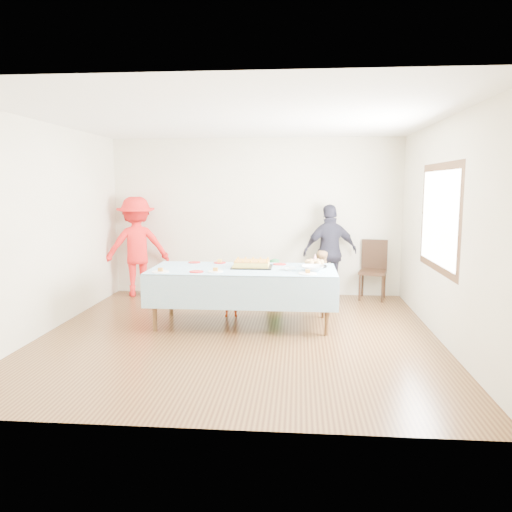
# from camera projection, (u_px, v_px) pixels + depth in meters

# --- Properties ---
(ground) EXTENTS (5.00, 5.00, 0.00)m
(ground) POSITION_uv_depth(u_px,v_px,m) (239.00, 335.00, 6.38)
(ground) COLOR #432413
(ground) RESTS_ON ground
(room_walls) EXTENTS (5.04, 5.04, 2.72)m
(room_walls) POSITION_uv_depth(u_px,v_px,m) (243.00, 196.00, 6.13)
(room_walls) COLOR beige
(room_walls) RESTS_ON ground
(party_table) EXTENTS (2.50, 1.10, 0.78)m
(party_table) POSITION_uv_depth(u_px,v_px,m) (243.00, 272.00, 6.77)
(party_table) COLOR #55371D
(party_table) RESTS_ON ground
(birthday_cake) EXTENTS (0.55, 0.42, 0.10)m
(birthday_cake) POSITION_uv_depth(u_px,v_px,m) (252.00, 264.00, 6.84)
(birthday_cake) COLOR black
(birthday_cake) RESTS_ON party_table
(rolls_tray) EXTENTS (0.35, 0.35, 0.10)m
(rolls_tray) POSITION_uv_depth(u_px,v_px,m) (314.00, 264.00, 6.89)
(rolls_tray) COLOR black
(rolls_tray) RESTS_ON party_table
(punch_bowl) EXTENTS (0.30, 0.30, 0.07)m
(punch_bowl) POSITION_uv_depth(u_px,v_px,m) (313.00, 268.00, 6.55)
(punch_bowl) COLOR silver
(punch_bowl) RESTS_ON party_table
(party_hat) EXTENTS (0.10, 0.10, 0.16)m
(party_hat) POSITION_uv_depth(u_px,v_px,m) (315.00, 259.00, 7.08)
(party_hat) COLOR white
(party_hat) RESTS_ON party_table
(fork_pile) EXTENTS (0.24, 0.18, 0.07)m
(fork_pile) POSITION_uv_depth(u_px,v_px,m) (287.00, 268.00, 6.57)
(fork_pile) COLOR white
(fork_pile) RESTS_ON party_table
(plate_red_far_a) EXTENTS (0.18, 0.18, 0.01)m
(plate_red_far_a) POSITION_uv_depth(u_px,v_px,m) (194.00, 262.00, 7.26)
(plate_red_far_a) COLOR red
(plate_red_far_a) RESTS_ON party_table
(plate_red_far_b) EXTENTS (0.18, 0.18, 0.01)m
(plate_red_far_b) POSITION_uv_depth(u_px,v_px,m) (220.00, 263.00, 7.23)
(plate_red_far_b) COLOR red
(plate_red_far_b) RESTS_ON party_table
(plate_red_far_c) EXTENTS (0.18, 0.18, 0.01)m
(plate_red_far_c) POSITION_uv_depth(u_px,v_px,m) (246.00, 263.00, 7.22)
(plate_red_far_c) COLOR red
(plate_red_far_c) RESTS_ON party_table
(plate_red_far_d) EXTENTS (0.19, 0.19, 0.01)m
(plate_red_far_d) POSITION_uv_depth(u_px,v_px,m) (279.00, 264.00, 7.09)
(plate_red_far_d) COLOR red
(plate_red_far_d) RESTS_ON party_table
(plate_red_near) EXTENTS (0.19, 0.19, 0.01)m
(plate_red_near) POSITION_uv_depth(u_px,v_px,m) (196.00, 272.00, 6.48)
(plate_red_near) COLOR red
(plate_red_near) RESTS_ON party_table
(plate_white_left) EXTENTS (0.22, 0.22, 0.01)m
(plate_white_left) POSITION_uv_depth(u_px,v_px,m) (160.00, 272.00, 6.47)
(plate_white_left) COLOR white
(plate_white_left) RESTS_ON party_table
(plate_white_mid) EXTENTS (0.20, 0.20, 0.01)m
(plate_white_mid) POSITION_uv_depth(u_px,v_px,m) (215.00, 271.00, 6.49)
(plate_white_mid) COLOR white
(plate_white_mid) RESTS_ON party_table
(plate_white_right) EXTENTS (0.24, 0.24, 0.01)m
(plate_white_right) POSITION_uv_depth(u_px,v_px,m) (308.00, 273.00, 6.34)
(plate_white_right) COLOR white
(plate_white_right) RESTS_ON party_table
(dining_chair) EXTENTS (0.52, 0.52, 0.99)m
(dining_chair) POSITION_uv_depth(u_px,v_px,m) (373.00, 266.00, 8.39)
(dining_chair) COLOR black
(dining_chair) RESTS_ON ground
(toddler_left) EXTENTS (0.31, 0.24, 0.74)m
(toddler_left) POSITION_uv_depth(u_px,v_px,m) (231.00, 291.00, 7.24)
(toddler_left) COLOR #BC3D17
(toddler_left) RESTS_ON ground
(toddler_mid) EXTENTS (0.39, 0.26, 0.77)m
(toddler_mid) POSITION_uv_depth(u_px,v_px,m) (274.00, 283.00, 7.80)
(toddler_mid) COLOR #25713A
(toddler_mid) RESTS_ON ground
(toddler_right) EXTENTS (0.47, 0.38, 0.90)m
(toddler_right) POSITION_uv_depth(u_px,v_px,m) (320.00, 279.00, 7.81)
(toddler_right) COLOR tan
(toddler_right) RESTS_ON ground
(adult_left) EXTENTS (1.26, 0.99, 1.71)m
(adult_left) POSITION_uv_depth(u_px,v_px,m) (137.00, 247.00, 8.58)
(adult_left) COLOR red
(adult_left) RESTS_ON ground
(adult_right) EXTENTS (1.00, 0.63, 1.59)m
(adult_right) POSITION_uv_depth(u_px,v_px,m) (330.00, 252.00, 8.33)
(adult_right) COLOR #2A2A3A
(adult_right) RESTS_ON ground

